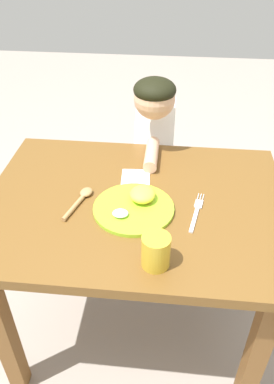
% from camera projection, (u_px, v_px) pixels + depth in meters
% --- Properties ---
extents(ground_plane, '(8.00, 8.00, 0.00)m').
position_uv_depth(ground_plane, '(136.00, 326.00, 1.80)').
color(ground_plane, gray).
extents(dining_table, '(1.07, 0.79, 0.75)m').
position_uv_depth(dining_table, '(135.00, 226.00, 1.42)').
color(dining_table, brown).
rests_on(dining_table, ground_plane).
extents(plate, '(0.28, 0.28, 0.06)m').
position_uv_depth(plate, '(137.00, 205.00, 1.30)').
color(plate, '#98D12C').
rests_on(plate, dining_table).
extents(fork, '(0.06, 0.21, 0.01)m').
position_uv_depth(fork, '(196.00, 212.00, 1.29)').
color(fork, silver).
rests_on(fork, dining_table).
extents(spoon, '(0.08, 0.19, 0.02)m').
position_uv_depth(spoon, '(81.00, 198.00, 1.34)').
color(spoon, '#A9804E').
rests_on(spoon, dining_table).
extents(drinking_cup, '(0.08, 0.08, 0.10)m').
position_uv_depth(drinking_cup, '(156.00, 251.00, 1.08)').
color(drinking_cup, gold).
rests_on(drinking_cup, dining_table).
extents(person, '(0.19, 0.45, 1.06)m').
position_uv_depth(person, '(154.00, 166.00, 1.82)').
color(person, '#4D475A').
rests_on(person, ground_plane).
extents(napkin, '(0.11, 0.14, 0.00)m').
position_uv_depth(napkin, '(136.00, 179.00, 1.44)').
color(napkin, white).
rests_on(napkin, dining_table).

